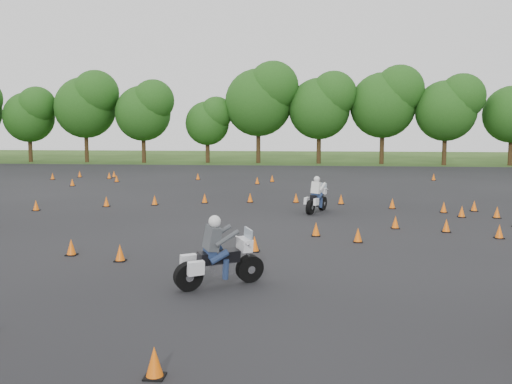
{
  "coord_description": "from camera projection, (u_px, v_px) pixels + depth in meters",
  "views": [
    {
      "loc": [
        2.19,
        -17.77,
        3.7
      ],
      "look_at": [
        0.0,
        4.0,
        1.2
      ],
      "focal_mm": 40.0,
      "sensor_mm": 36.0,
      "label": 1
    }
  ],
  "objects": [
    {
      "name": "ground",
      "position": [
        243.0,
        243.0,
        18.21
      ],
      "size": [
        140.0,
        140.0,
        0.0
      ],
      "primitive_type": "plane",
      "color": "#2D5119",
      "rests_on": "ground"
    },
    {
      "name": "asphalt_pad",
      "position": [
        261.0,
        215.0,
        24.14
      ],
      "size": [
        62.0,
        62.0,
        0.0
      ],
      "primitive_type": "plane",
      "color": "black",
      "rests_on": "ground"
    },
    {
      "name": "treeline",
      "position": [
        323.0,
        116.0,
        52.13
      ],
      "size": [
        87.33,
        32.79,
        10.75
      ],
      "color": "#1F4B15",
      "rests_on": "ground"
    },
    {
      "name": "traffic_cones",
      "position": [
        256.0,
        210.0,
        24.07
      ],
      "size": [
        36.61,
        33.04,
        0.45
      ],
      "color": "#FF650A",
      "rests_on": "asphalt_pad"
    },
    {
      "name": "rider_grey",
      "position": [
        219.0,
        250.0,
        13.2
      ],
      "size": [
        2.23,
        1.8,
        1.72
      ],
      "primitive_type": null,
      "rotation": [
        0.0,
        0.0,
        0.59
      ],
      "color": "#3F4347",
      "rests_on": "ground"
    },
    {
      "name": "rider_white",
      "position": [
        316.0,
        194.0,
        24.7
      ],
      "size": [
        1.36,
        2.15,
        1.59
      ],
      "primitive_type": null,
      "rotation": [
        0.0,
        0.0,
        1.19
      ],
      "color": "silver",
      "rests_on": "ground"
    }
  ]
}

